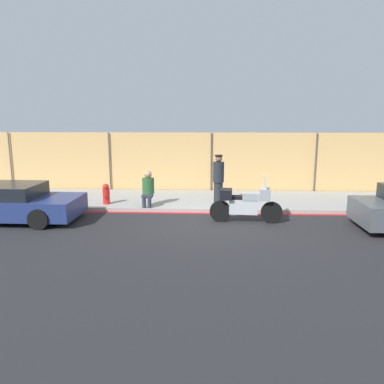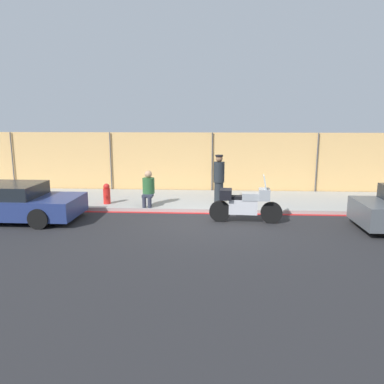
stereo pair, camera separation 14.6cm
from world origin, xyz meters
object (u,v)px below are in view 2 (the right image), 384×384
fire_hydrant (107,194)px  parked_car_far_background (7,202)px  person_seated_on_curb (148,187)px  motorcycle (245,203)px  officer_standing (219,178)px

fire_hydrant → parked_car_far_background: bearing=-143.8°
person_seated_on_curb → motorcycle: bearing=-25.5°
officer_standing → fire_hydrant: officer_standing is taller
person_seated_on_curb → fire_hydrant: person_seated_on_curb is taller
motorcycle → parked_car_far_background: 7.44m
motorcycle → fire_hydrant: 5.13m
person_seated_on_curb → officer_standing: bearing=17.0°
person_seated_on_curb → parked_car_far_background: bearing=-157.8°
motorcycle → person_seated_on_curb: 3.62m
person_seated_on_curb → parked_car_far_background: 4.52m
fire_hydrant → motorcycle: bearing=-20.1°
parked_car_far_background → fire_hydrant: (2.63, 1.92, -0.09)m
motorcycle → officer_standing: (-0.78, 2.31, 0.41)m
parked_car_far_background → person_seated_on_curb: bearing=22.7°
fire_hydrant → officer_standing: bearing=7.7°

